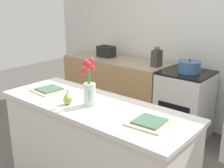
{
  "coord_description": "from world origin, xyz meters",
  "views": [
    {
      "loc": [
        1.56,
        -1.62,
        1.79
      ],
      "look_at": [
        0.0,
        0.25,
        1.03
      ],
      "focal_mm": 45.0,
      "sensor_mm": 36.0,
      "label": 1
    }
  ],
  "objects_px": {
    "flower_vase": "(89,86)",
    "cooking_pot": "(189,67)",
    "knife_block": "(157,58)",
    "pear_figurine": "(68,99)",
    "plate_setting_right": "(150,122)",
    "stove_range": "(184,105)",
    "toaster": "(106,51)",
    "plate_setting_left": "(49,90)"
  },
  "relations": [
    {
      "from": "flower_vase",
      "to": "cooking_pot",
      "type": "xyz_separation_m",
      "value": [
        0.14,
        1.62,
        -0.12
      ]
    },
    {
      "from": "flower_vase",
      "to": "knife_block",
      "type": "relative_size",
      "value": 1.55
    },
    {
      "from": "pear_figurine",
      "to": "cooking_pot",
      "type": "bearing_deg",
      "value": 80.39
    },
    {
      "from": "cooking_pot",
      "to": "knife_block",
      "type": "height_order",
      "value": "knife_block"
    },
    {
      "from": "flower_vase",
      "to": "plate_setting_right",
      "type": "distance_m",
      "value": 0.61
    },
    {
      "from": "stove_range",
      "to": "toaster",
      "type": "relative_size",
      "value": 3.16
    },
    {
      "from": "plate_setting_left",
      "to": "plate_setting_right",
      "type": "distance_m",
      "value": 1.16
    },
    {
      "from": "pear_figurine",
      "to": "knife_block",
      "type": "distance_m",
      "value": 1.76
    },
    {
      "from": "pear_figurine",
      "to": "knife_block",
      "type": "height_order",
      "value": "knife_block"
    },
    {
      "from": "flower_vase",
      "to": "cooking_pot",
      "type": "distance_m",
      "value": 1.63
    },
    {
      "from": "flower_vase",
      "to": "knife_block",
      "type": "bearing_deg",
      "value": 101.77
    },
    {
      "from": "knife_block",
      "to": "cooking_pot",
      "type": "bearing_deg",
      "value": -2.26
    },
    {
      "from": "pear_figurine",
      "to": "plate_setting_left",
      "type": "relative_size",
      "value": 0.42
    },
    {
      "from": "toaster",
      "to": "knife_block",
      "type": "relative_size",
      "value": 1.04
    },
    {
      "from": "plate_setting_left",
      "to": "plate_setting_right",
      "type": "height_order",
      "value": "same"
    },
    {
      "from": "pear_figurine",
      "to": "plate_setting_right",
      "type": "bearing_deg",
      "value": 9.93
    },
    {
      "from": "knife_block",
      "to": "flower_vase",
      "type": "bearing_deg",
      "value": -78.23
    },
    {
      "from": "pear_figurine",
      "to": "plate_setting_left",
      "type": "height_order",
      "value": "pear_figurine"
    },
    {
      "from": "stove_range",
      "to": "toaster",
      "type": "height_order",
      "value": "toaster"
    },
    {
      "from": "flower_vase",
      "to": "stove_range",
      "type": "bearing_deg",
      "value": 86.24
    },
    {
      "from": "flower_vase",
      "to": "plate_setting_right",
      "type": "bearing_deg",
      "value": 1.98
    },
    {
      "from": "plate_setting_left",
      "to": "cooking_pot",
      "type": "xyz_separation_m",
      "value": [
        0.71,
        1.6,
        0.04
      ]
    },
    {
      "from": "knife_block",
      "to": "stove_range",
      "type": "bearing_deg",
      "value": -0.28
    },
    {
      "from": "stove_range",
      "to": "plate_setting_left",
      "type": "xyz_separation_m",
      "value": [
        -0.68,
        -1.61,
        0.47
      ]
    },
    {
      "from": "pear_figurine",
      "to": "cooking_pot",
      "type": "height_order",
      "value": "cooking_pot"
    },
    {
      "from": "toaster",
      "to": "pear_figurine",
      "type": "bearing_deg",
      "value": -57.88
    },
    {
      "from": "cooking_pot",
      "to": "pear_figurine",
      "type": "bearing_deg",
      "value": -99.61
    },
    {
      "from": "toaster",
      "to": "cooking_pot",
      "type": "bearing_deg",
      "value": -2.33
    },
    {
      "from": "stove_range",
      "to": "toaster",
      "type": "bearing_deg",
      "value": 178.31
    },
    {
      "from": "plate_setting_left",
      "to": "cooking_pot",
      "type": "height_order",
      "value": "cooking_pot"
    },
    {
      "from": "knife_block",
      "to": "pear_figurine",
      "type": "bearing_deg",
      "value": -83.87
    },
    {
      "from": "plate_setting_left",
      "to": "knife_block",
      "type": "relative_size",
      "value": 1.13
    },
    {
      "from": "plate_setting_right",
      "to": "pear_figurine",
      "type": "bearing_deg",
      "value": -170.07
    },
    {
      "from": "plate_setting_left",
      "to": "toaster",
      "type": "bearing_deg",
      "value": 113.01
    },
    {
      "from": "stove_range",
      "to": "toaster",
      "type": "xyz_separation_m",
      "value": [
        -1.38,
        0.04,
        0.53
      ]
    },
    {
      "from": "stove_range",
      "to": "flower_vase",
      "type": "bearing_deg",
      "value": -93.76
    },
    {
      "from": "stove_range",
      "to": "plate_setting_left",
      "type": "height_order",
      "value": "plate_setting_left"
    },
    {
      "from": "plate_setting_right",
      "to": "cooking_pot",
      "type": "bearing_deg",
      "value": 105.63
    },
    {
      "from": "cooking_pot",
      "to": "plate_setting_left",
      "type": "bearing_deg",
      "value": -113.95
    },
    {
      "from": "plate_setting_left",
      "to": "toaster",
      "type": "xyz_separation_m",
      "value": [
        -0.7,
        1.66,
        0.05
      ]
    },
    {
      "from": "pear_figurine",
      "to": "cooking_pot",
      "type": "xyz_separation_m",
      "value": [
        0.29,
        1.73,
        -0.0
      ]
    },
    {
      "from": "plate_setting_right",
      "to": "toaster",
      "type": "distance_m",
      "value": 2.49
    }
  ]
}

